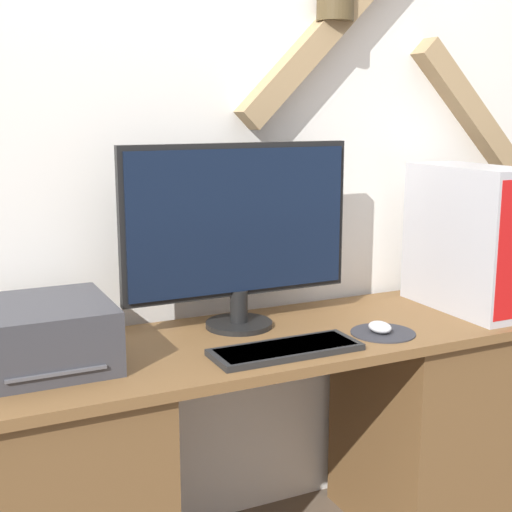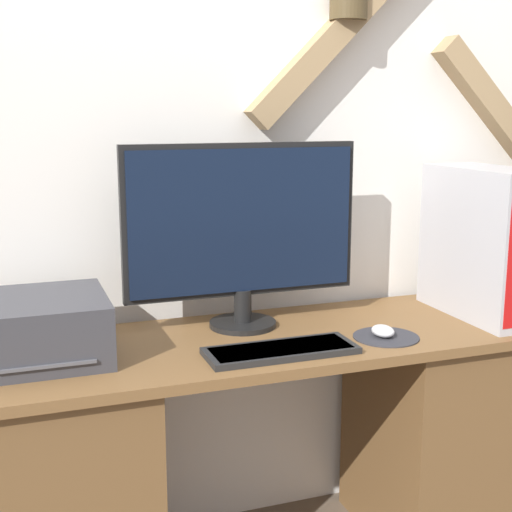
{
  "view_description": "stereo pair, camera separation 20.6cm",
  "coord_description": "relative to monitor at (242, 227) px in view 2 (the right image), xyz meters",
  "views": [
    {
      "loc": [
        -0.91,
        -1.54,
        1.42
      ],
      "look_at": [
        -0.04,
        0.28,
        1.01
      ],
      "focal_mm": 50.0,
      "sensor_mm": 36.0,
      "label": 1
    },
    {
      "loc": [
        -0.72,
        -1.62,
        1.42
      ],
      "look_at": [
        -0.04,
        0.28,
        1.01
      ],
      "focal_mm": 50.0,
      "sensor_mm": 36.0,
      "label": 2
    }
  ],
  "objects": [
    {
      "name": "keyboard",
      "position": [
        0.02,
        -0.28,
        -0.3
      ],
      "size": [
        0.42,
        0.16,
        0.02
      ],
      "color": "black",
      "rests_on": "desk"
    },
    {
      "name": "monitor",
      "position": [
        0.0,
        0.0,
        0.0
      ],
      "size": [
        0.73,
        0.21,
        0.57
      ],
      "color": "black",
      "rests_on": "desk"
    },
    {
      "name": "computer_tower",
      "position": [
        0.79,
        -0.14,
        -0.07
      ],
      "size": [
        0.2,
        0.45,
        0.48
      ],
      "color": "#B2B2B7",
      "rests_on": "desk"
    },
    {
      "name": "printer",
      "position": [
        -0.6,
        -0.1,
        -0.23
      ],
      "size": [
        0.35,
        0.36,
        0.17
      ],
      "color": "#38383D",
      "rests_on": "desk"
    },
    {
      "name": "wall_back",
      "position": [
        0.06,
        0.21,
        0.28
      ],
      "size": [
        6.4,
        0.17,
        2.7
      ],
      "color": "white",
      "rests_on": "ground_plane"
    },
    {
      "name": "mousepad",
      "position": [
        0.36,
        -0.25,
        -0.31
      ],
      "size": [
        0.2,
        0.2,
        0.0
      ],
      "color": "#2D2D33",
      "rests_on": "desk"
    },
    {
      "name": "desk",
      "position": [
        0.04,
        -0.13,
        -0.68
      ],
      "size": [
        1.76,
        0.56,
        0.76
      ],
      "color": "brown",
      "rests_on": "ground_plane"
    },
    {
      "name": "mouse",
      "position": [
        0.36,
        -0.25,
        -0.29
      ],
      "size": [
        0.06,
        0.08,
        0.03
      ],
      "color": "silver",
      "rests_on": "mousepad"
    }
  ]
}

